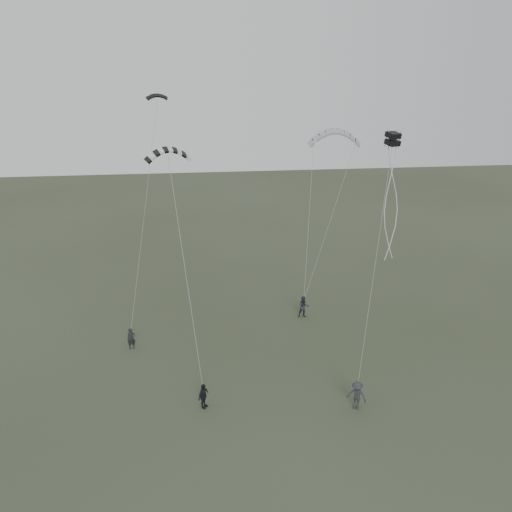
{
  "coord_description": "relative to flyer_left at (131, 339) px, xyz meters",
  "views": [
    {
      "loc": [
        -2.96,
        -25.71,
        18.57
      ],
      "look_at": [
        1.03,
        5.68,
        6.68
      ],
      "focal_mm": 35.0,
      "sensor_mm": 36.0,
      "label": 1
    }
  ],
  "objects": [
    {
      "name": "kite_striped",
      "position": [
        3.4,
        -1.15,
        13.28
      ],
      "size": [
        2.85,
        1.57,
        1.23
      ],
      "primitive_type": null,
      "rotation": [
        0.27,
        0.0,
        0.24
      ],
      "color": "black",
      "rests_on": "flyer_center"
    },
    {
      "name": "ground",
      "position": [
        7.8,
        -5.97,
        -0.77
      ],
      "size": [
        140.0,
        140.0,
        0.0
      ],
      "primitive_type": "plane",
      "color": "#2F3723",
      "rests_on": "ground"
    },
    {
      "name": "flyer_left",
      "position": [
        0.0,
        0.0,
        0.0
      ],
      "size": [
        0.63,
        0.49,
        1.54
      ],
      "primitive_type": "imported",
      "rotation": [
        0.0,
        0.0,
        0.24
      ],
      "color": "black",
      "rests_on": "ground"
    },
    {
      "name": "flyer_center",
      "position": [
        4.86,
        -7.28,
        0.02
      ],
      "size": [
        0.85,
        0.97,
        1.57
      ],
      "primitive_type": "imported",
      "rotation": [
        0.0,
        0.0,
        0.94
      ],
      "color": "black",
      "rests_on": "ground"
    },
    {
      "name": "kite_dark_small",
      "position": [
        2.54,
        5.96,
        16.05
      ],
      "size": [
        1.57,
        0.9,
        0.63
      ],
      "primitive_type": null,
      "rotation": [
        0.4,
        0.0,
        0.21
      ],
      "color": "black",
      "rests_on": "flyer_left"
    },
    {
      "name": "flyer_right",
      "position": [
        13.06,
        3.11,
        0.12
      ],
      "size": [
        0.89,
        0.71,
        1.79
      ],
      "primitive_type": "imported",
      "rotation": [
        0.0,
        0.0,
        -0.03
      ],
      "color": "#27272C",
      "rests_on": "ground"
    },
    {
      "name": "kite_box",
      "position": [
        16.86,
        -2.44,
        13.87
      ],
      "size": [
        0.96,
        1.02,
        0.85
      ],
      "primitive_type": null,
      "rotation": [
        0.17,
        0.0,
        0.37
      ],
      "color": "black",
      "rests_on": "flyer_far"
    },
    {
      "name": "flyer_far",
      "position": [
        13.67,
        -8.48,
        0.12
      ],
      "size": [
        1.33,
        1.19,
        1.78
      ],
      "primitive_type": "imported",
      "rotation": [
        0.0,
        0.0,
        -0.6
      ],
      "color": "#28292D",
      "rests_on": "ground"
    },
    {
      "name": "kite_pale_large",
      "position": [
        16.25,
        7.95,
        13.12
      ],
      "size": [
        4.34,
        1.92,
        1.89
      ],
      "primitive_type": null,
      "rotation": [
        0.27,
        0.0,
        -0.14
      ],
      "color": "#96999B",
      "rests_on": "flyer_right"
    }
  ]
}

